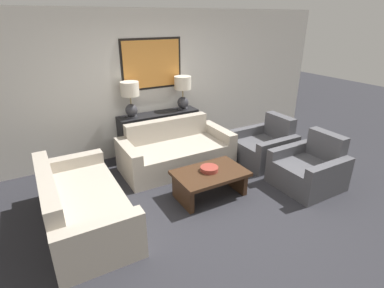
{
  "coord_description": "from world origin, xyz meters",
  "views": [
    {
      "loc": [
        -2.14,
        -2.9,
        2.5
      ],
      "look_at": [
        0.0,
        0.88,
        0.65
      ],
      "focal_mm": 28.0,
      "sensor_mm": 36.0,
      "label": 1
    }
  ],
  "objects_px": {
    "couch_by_side": "(81,206)",
    "decorative_bowl": "(209,169)",
    "console_table": "(160,133)",
    "armchair_near_back_wall": "(265,147)",
    "couch_by_back_wall": "(176,152)",
    "coffee_table": "(210,178)",
    "table_lamp_right": "(183,89)",
    "armchair_near_camera": "(309,170)",
    "table_lamp_left": "(130,96)"
  },
  "relations": [
    {
      "from": "couch_by_side",
      "to": "coffee_table",
      "type": "distance_m",
      "value": 1.82
    },
    {
      "from": "table_lamp_right",
      "to": "couch_by_back_wall",
      "type": "bearing_deg",
      "value": -126.71
    },
    {
      "from": "decorative_bowl",
      "to": "armchair_near_back_wall",
      "type": "distance_m",
      "value": 1.61
    },
    {
      "from": "table_lamp_left",
      "to": "decorative_bowl",
      "type": "bearing_deg",
      "value": -73.31
    },
    {
      "from": "table_lamp_left",
      "to": "couch_by_back_wall",
      "type": "bearing_deg",
      "value": -53.29
    },
    {
      "from": "coffee_table",
      "to": "armchair_near_back_wall",
      "type": "distance_m",
      "value": 1.61
    },
    {
      "from": "console_table",
      "to": "armchair_near_back_wall",
      "type": "height_order",
      "value": "armchair_near_back_wall"
    },
    {
      "from": "couch_by_back_wall",
      "to": "armchair_near_camera",
      "type": "distance_m",
      "value": 2.24
    },
    {
      "from": "table_lamp_right",
      "to": "coffee_table",
      "type": "xyz_separation_m",
      "value": [
        -0.52,
        -1.82,
        -0.92
      ]
    },
    {
      "from": "console_table",
      "to": "table_lamp_left",
      "type": "xyz_separation_m",
      "value": [
        -0.53,
        0.0,
        0.81
      ]
    },
    {
      "from": "couch_by_side",
      "to": "decorative_bowl",
      "type": "relative_size",
      "value": 7.3
    },
    {
      "from": "console_table",
      "to": "table_lamp_right",
      "type": "bearing_deg",
      "value": 0.0
    },
    {
      "from": "console_table",
      "to": "coffee_table",
      "type": "distance_m",
      "value": 1.83
    },
    {
      "from": "couch_by_back_wall",
      "to": "coffee_table",
      "type": "bearing_deg",
      "value": -89.64
    },
    {
      "from": "armchair_near_back_wall",
      "to": "couch_by_back_wall",
      "type": "bearing_deg",
      "value": 158.52
    },
    {
      "from": "table_lamp_right",
      "to": "decorative_bowl",
      "type": "distance_m",
      "value": 2.02
    },
    {
      "from": "table_lamp_left",
      "to": "armchair_near_back_wall",
      "type": "height_order",
      "value": "table_lamp_left"
    },
    {
      "from": "couch_by_back_wall",
      "to": "couch_by_side",
      "type": "xyz_separation_m",
      "value": [
        -1.79,
        -0.88,
        0.0
      ]
    },
    {
      "from": "console_table",
      "to": "decorative_bowl",
      "type": "height_order",
      "value": "console_table"
    },
    {
      "from": "console_table",
      "to": "couch_by_back_wall",
      "type": "bearing_deg",
      "value": -90.0
    },
    {
      "from": "table_lamp_left",
      "to": "couch_by_side",
      "type": "relative_size",
      "value": 0.33
    },
    {
      "from": "console_table",
      "to": "armchair_near_back_wall",
      "type": "bearing_deg",
      "value": -40.44
    },
    {
      "from": "table_lamp_right",
      "to": "coffee_table",
      "type": "distance_m",
      "value": 2.11
    },
    {
      "from": "table_lamp_left",
      "to": "armchair_near_back_wall",
      "type": "bearing_deg",
      "value": -32.42
    },
    {
      "from": "console_table",
      "to": "coffee_table",
      "type": "xyz_separation_m",
      "value": [
        0.01,
        -1.82,
        -0.12
      ]
    },
    {
      "from": "console_table",
      "to": "table_lamp_left",
      "type": "relative_size",
      "value": 2.42
    },
    {
      "from": "coffee_table",
      "to": "decorative_bowl",
      "type": "bearing_deg",
      "value": 84.71
    },
    {
      "from": "table_lamp_left",
      "to": "couch_by_side",
      "type": "height_order",
      "value": "table_lamp_left"
    },
    {
      "from": "coffee_table",
      "to": "armchair_near_back_wall",
      "type": "xyz_separation_m",
      "value": [
        1.53,
        0.51,
        -0.02
      ]
    },
    {
      "from": "coffee_table",
      "to": "armchair_near_camera",
      "type": "height_order",
      "value": "armchair_near_camera"
    },
    {
      "from": "couch_by_side",
      "to": "coffee_table",
      "type": "bearing_deg",
      "value": -7.46
    },
    {
      "from": "table_lamp_left",
      "to": "couch_by_back_wall",
      "type": "relative_size",
      "value": 0.33
    },
    {
      "from": "table_lamp_left",
      "to": "couch_by_back_wall",
      "type": "distance_m",
      "value": 1.28
    },
    {
      "from": "couch_by_side",
      "to": "armchair_near_camera",
      "type": "bearing_deg",
      "value": -12.64
    },
    {
      "from": "table_lamp_left",
      "to": "console_table",
      "type": "bearing_deg",
      "value": 0.0
    },
    {
      "from": "couch_by_side",
      "to": "couch_by_back_wall",
      "type": "bearing_deg",
      "value": 26.13
    },
    {
      "from": "couch_by_back_wall",
      "to": "coffee_table",
      "type": "height_order",
      "value": "couch_by_back_wall"
    },
    {
      "from": "console_table",
      "to": "couch_by_side",
      "type": "distance_m",
      "value": 2.4
    },
    {
      "from": "armchair_near_back_wall",
      "to": "couch_by_side",
      "type": "bearing_deg",
      "value": -175.28
    },
    {
      "from": "armchair_near_back_wall",
      "to": "coffee_table",
      "type": "bearing_deg",
      "value": -161.52
    },
    {
      "from": "coffee_table",
      "to": "armchair_near_back_wall",
      "type": "bearing_deg",
      "value": 18.48
    },
    {
      "from": "table_lamp_left",
      "to": "armchair_near_back_wall",
      "type": "distance_m",
      "value": 2.62
    },
    {
      "from": "armchair_near_back_wall",
      "to": "armchair_near_camera",
      "type": "height_order",
      "value": "same"
    },
    {
      "from": "armchair_near_back_wall",
      "to": "table_lamp_left",
      "type": "bearing_deg",
      "value": 147.58
    },
    {
      "from": "coffee_table",
      "to": "armchair_near_back_wall",
      "type": "relative_size",
      "value": 1.15
    },
    {
      "from": "coffee_table",
      "to": "table_lamp_left",
      "type": "bearing_deg",
      "value": 106.31
    },
    {
      "from": "table_lamp_right",
      "to": "couch_by_back_wall",
      "type": "xyz_separation_m",
      "value": [
        -0.53,
        -0.71,
        -0.94
      ]
    },
    {
      "from": "table_lamp_right",
      "to": "armchair_near_back_wall",
      "type": "bearing_deg",
      "value": -52.34
    },
    {
      "from": "coffee_table",
      "to": "table_lamp_right",
      "type": "bearing_deg",
      "value": 74.1
    },
    {
      "from": "couch_by_back_wall",
      "to": "coffee_table",
      "type": "distance_m",
      "value": 1.12
    }
  ]
}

